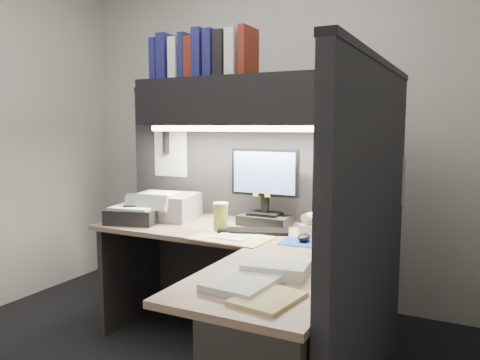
% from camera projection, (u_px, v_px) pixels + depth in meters
% --- Properties ---
extents(wall_back, '(3.50, 0.04, 2.70)m').
position_uv_depth(wall_back, '(279.00, 125.00, 3.63)').
color(wall_back, beige).
rests_on(wall_back, floor).
extents(partition_back, '(1.90, 0.06, 1.60)m').
position_uv_depth(partition_back, '(251.00, 207.00, 3.18)').
color(partition_back, black).
rests_on(partition_back, floor).
extents(partition_right, '(0.06, 1.50, 1.60)m').
position_uv_depth(partition_right, '(370.00, 249.00, 2.09)').
color(partition_right, black).
rests_on(partition_right, floor).
extents(desk, '(1.70, 1.53, 0.73)m').
position_uv_depth(desk, '(241.00, 318.00, 2.22)').
color(desk, '#96775F').
rests_on(desk, floor).
extents(overhead_shelf, '(1.55, 0.34, 0.30)m').
position_uv_depth(overhead_shelf, '(252.00, 101.00, 2.89)').
color(overhead_shelf, black).
rests_on(overhead_shelf, partition_back).
extents(task_light_tube, '(1.32, 0.04, 0.04)m').
position_uv_depth(task_light_tube, '(242.00, 129.00, 2.79)').
color(task_light_tube, white).
rests_on(task_light_tube, overhead_shelf).
extents(monitor, '(0.44, 0.20, 0.48)m').
position_uv_depth(monitor, '(265.00, 195.00, 2.90)').
color(monitor, black).
rests_on(monitor, desk).
extents(keyboard, '(0.43, 0.27, 0.02)m').
position_uv_depth(keyboard, '(254.00, 231.00, 2.71)').
color(keyboard, black).
rests_on(keyboard, desk).
extents(mousepad, '(0.24, 0.22, 0.00)m').
position_uv_depth(mousepad, '(303.00, 242.00, 2.48)').
color(mousepad, '#1B3896').
rests_on(mousepad, desk).
extents(mouse, '(0.09, 0.12, 0.04)m').
position_uv_depth(mouse, '(304.00, 237.00, 2.50)').
color(mouse, black).
rests_on(mouse, mousepad).
extents(telephone, '(0.30, 0.31, 0.10)m').
position_uv_depth(telephone, '(328.00, 226.00, 2.65)').
color(telephone, beige).
rests_on(telephone, desk).
extents(coffee_cup, '(0.09, 0.09, 0.16)m').
position_uv_depth(coffee_cup, '(221.00, 218.00, 2.74)').
color(coffee_cup, '#B6B749').
rests_on(coffee_cup, desk).
extents(printer, '(0.46, 0.41, 0.16)m').
position_uv_depth(printer, '(165.00, 206.00, 3.13)').
color(printer, '#979B9D').
rests_on(printer, desk).
extents(notebook_stack, '(0.37, 0.33, 0.09)m').
position_uv_depth(notebook_stack, '(135.00, 215.00, 2.99)').
color(notebook_stack, black).
rests_on(notebook_stack, desk).
extents(open_folder, '(0.43, 0.29, 0.01)m').
position_uv_depth(open_folder, '(231.00, 238.00, 2.57)').
color(open_folder, '#E2CD7F').
rests_on(open_folder, desk).
extents(paper_stack_a, '(0.29, 0.26, 0.05)m').
position_uv_depth(paper_stack_a, '(278.00, 267.00, 1.97)').
color(paper_stack_a, white).
rests_on(paper_stack_a, desk).
extents(paper_stack_b, '(0.25, 0.30, 0.03)m').
position_uv_depth(paper_stack_b, '(243.00, 283.00, 1.81)').
color(paper_stack_b, white).
rests_on(paper_stack_b, desk).
extents(manila_stack, '(0.23, 0.28, 0.01)m').
position_uv_depth(manila_stack, '(268.00, 298.00, 1.66)').
color(manila_stack, '#E2CD7F').
rests_on(manila_stack, desk).
extents(binder_row, '(0.69, 0.25, 0.30)m').
position_uv_depth(binder_row, '(203.00, 56.00, 3.02)').
color(binder_row, navy).
rests_on(binder_row, overhead_shelf).
extents(pinned_papers, '(1.76, 1.31, 0.51)m').
position_uv_depth(pinned_papers, '(285.00, 178.00, 2.65)').
color(pinned_papers, white).
rests_on(pinned_papers, partition_back).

